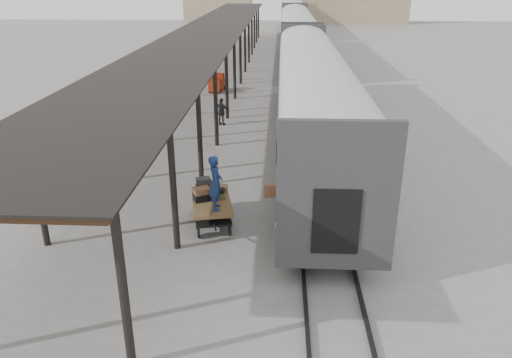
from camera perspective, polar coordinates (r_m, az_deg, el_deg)
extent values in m
plane|color=slate|center=(17.26, -3.26, -4.62)|extent=(160.00, 160.00, 0.00)
cube|color=silver|center=(23.91, 6.37, 9.61)|extent=(3.00, 24.00, 2.90)
cube|color=#28282B|center=(12.61, 9.23, -2.40)|extent=(3.04, 0.22, 3.50)
cube|color=black|center=(23.69, 2.71, 11.83)|extent=(0.04, 22.08, 0.65)
cube|color=black|center=(24.34, 6.20, 5.71)|extent=(2.55, 23.04, 0.50)
cube|color=silver|center=(49.59, 4.72, 16.25)|extent=(3.00, 24.00, 2.90)
cube|color=#28282B|center=(37.78, 5.20, 14.33)|extent=(3.04, 0.22, 3.50)
cube|color=black|center=(49.48, 2.91, 17.33)|extent=(0.04, 22.08, 0.65)
cube|color=black|center=(49.80, 4.65, 14.30)|extent=(2.55, 23.04, 0.50)
cube|color=silver|center=(75.49, 4.17, 18.34)|extent=(3.00, 24.00, 2.90)
cube|color=#28282B|center=(63.62, 4.37, 17.59)|extent=(3.04, 0.22, 3.50)
cube|color=black|center=(75.41, 2.97, 19.05)|extent=(0.04, 22.08, 0.65)
cube|color=black|center=(75.62, 4.13, 17.06)|extent=(2.55, 23.04, 0.50)
cube|color=black|center=(15.84, 3.41, 1.34)|extent=(0.50, 1.70, 2.00)
imported|color=silver|center=(15.89, 3.40, 0.88)|extent=(0.72, 0.89, 1.72)
cube|color=brown|center=(15.99, 1.92, -1.33)|extent=(0.57, 0.25, 0.42)
cube|color=#422B19|center=(39.81, -4.78, 16.78)|extent=(4.60, 64.00, 0.18)
cube|color=black|center=(39.80, -4.79, 16.95)|extent=(4.90, 64.30, 0.06)
cylinder|color=black|center=(40.37, -7.66, 13.88)|extent=(0.20, 0.20, 4.00)
cylinder|color=black|center=(70.90, -3.12, 17.62)|extent=(0.20, 0.20, 4.00)
cylinder|color=black|center=(10.59, -14.97, -11.85)|extent=(0.20, 0.20, 4.00)
cylinder|color=black|center=(39.84, -1.67, 13.95)|extent=(0.20, 0.20, 4.00)
cylinder|color=black|center=(70.60, 0.36, 17.63)|extent=(0.20, 0.20, 4.00)
cube|color=black|center=(49.90, 3.77, 13.37)|extent=(0.10, 150.00, 0.12)
cube|color=black|center=(49.95, 5.47, 13.32)|extent=(0.10, 150.00, 0.12)
cube|color=tan|center=(98.12, -4.26, 19.49)|extent=(12.00, 8.00, 6.00)
cube|color=brown|center=(16.71, -5.11, -2.57)|extent=(1.71, 2.60, 0.12)
cube|color=black|center=(16.86, -5.07, -3.65)|extent=(1.59, 2.49, 0.06)
cylinder|color=black|center=(16.12, -6.58, -6.03)|extent=(0.16, 0.41, 0.40)
cylinder|color=black|center=(16.17, -3.02, -5.80)|extent=(0.16, 0.41, 0.40)
cylinder|color=black|center=(17.81, -6.87, -3.15)|extent=(0.16, 0.41, 0.40)
cylinder|color=black|center=(17.86, -3.66, -2.95)|extent=(0.16, 0.41, 0.40)
cube|color=#3A3A3D|center=(17.18, -6.07, -1.32)|extent=(0.70, 0.61, 0.20)
cube|color=brown|center=(17.30, -4.23, -1.08)|extent=(0.54, 0.38, 0.20)
cube|color=black|center=(16.67, -6.08, -2.01)|extent=(0.72, 0.63, 0.24)
cube|color=#454A2C|center=(16.76, -4.43, -1.90)|extent=(0.56, 0.44, 0.18)
cube|color=#4A341D|center=(17.04, -5.95, -0.70)|extent=(0.60, 0.47, 0.20)
cube|color=brown|center=(16.57, -6.20, -1.33)|extent=(0.62, 0.56, 0.20)
cube|color=#3A3A3D|center=(16.96, -6.04, -0.16)|extent=(0.56, 0.47, 0.17)
cube|color=black|center=(16.75, -4.34, -1.33)|extent=(0.40, 0.29, 0.14)
cube|color=maroon|center=(36.42, -4.51, 10.72)|extent=(1.07, 1.52, 0.84)
cube|color=maroon|center=(36.66, -4.37, 11.69)|extent=(0.88, 0.69, 0.33)
cylinder|color=black|center=(36.12, -5.31, 10.04)|extent=(0.17, 0.35, 0.34)
cylinder|color=black|center=(35.90, -4.16, 10.00)|extent=(0.17, 0.35, 0.34)
cylinder|color=black|center=(37.08, -4.82, 10.37)|extent=(0.17, 0.35, 0.34)
cylinder|color=black|center=(36.87, -3.70, 10.33)|extent=(0.17, 0.35, 0.34)
imported|color=navy|center=(15.71, -4.64, -0.43)|extent=(0.52, 0.71, 1.79)
imported|color=black|center=(27.96, -3.95, 7.68)|extent=(0.96, 0.68, 1.52)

